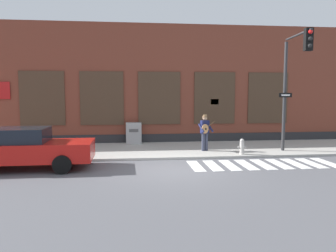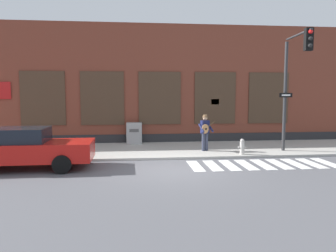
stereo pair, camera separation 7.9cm
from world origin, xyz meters
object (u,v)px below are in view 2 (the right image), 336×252
(red_car, at_px, (27,148))
(traffic_light, at_px, (294,72))
(utility_box, at_px, (134,133))
(fire_hydrant, at_px, (242,147))
(busker, at_px, (205,130))

(red_car, height_order, traffic_light, traffic_light)
(utility_box, height_order, fire_hydrant, utility_box)
(utility_box, bearing_deg, busker, -37.85)
(red_car, height_order, utility_box, red_car)
(traffic_light, distance_m, fire_hydrant, 3.91)
(busker, relative_size, fire_hydrant, 2.42)
(utility_box, bearing_deg, red_car, -127.42)
(busker, xyz_separation_m, fire_hydrant, (1.42, -1.09, -0.61))
(busker, height_order, traffic_light, traffic_light)
(red_car, relative_size, fire_hydrant, 6.61)
(traffic_light, xyz_separation_m, utility_box, (-6.91, 3.80, -3.02))
(traffic_light, xyz_separation_m, fire_hydrant, (-2.19, 0.14, -3.24))
(traffic_light, bearing_deg, busker, 161.11)
(red_car, distance_m, utility_box, 6.44)
(utility_box, bearing_deg, fire_hydrant, -37.77)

